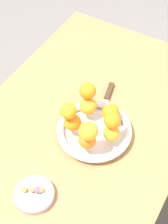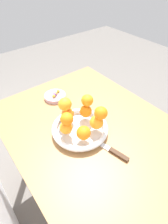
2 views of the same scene
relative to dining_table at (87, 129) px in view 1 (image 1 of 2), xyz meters
The scene contains 19 objects.
ground_plane 0.65m from the dining_table, ahead, with size 6.00×6.00×0.00m, color slate.
dining_table is the anchor object (origin of this frame).
fruit_bowl 0.14m from the dining_table, 44.87° to the left, with size 0.27×0.27×0.04m.
candy_dish 0.38m from the dining_table, ahead, with size 0.13×0.13×0.02m, color #B28C99.
orange_0 0.19m from the dining_table, ahead, with size 0.06×0.06×0.06m, color orange.
orange_1 0.23m from the dining_table, 29.22° to the left, with size 0.06×0.06×0.06m, color orange.
orange_2 0.22m from the dining_table, 61.31° to the left, with size 0.06×0.06×0.06m, color orange.
orange_3 0.19m from the dining_table, 87.82° to the left, with size 0.06×0.06×0.06m, color orange.
orange_4 0.16m from the dining_table, 35.80° to the left, with size 0.06×0.06×0.06m, color orange.
orange_5 0.22m from the dining_table, 54.63° to the left, with size 0.06×0.06×0.06m, color orange.
orange_6 0.24m from the dining_table, ahead, with size 0.06×0.06×0.06m, color orange.
orange_7 0.26m from the dining_table, 62.76° to the left, with size 0.06×0.06×0.06m, color orange.
orange_8 0.28m from the dining_table, 30.68° to the left, with size 0.06×0.06×0.06m, color orange.
candy_ball_0 0.40m from the dining_table, ahead, with size 0.02×0.02×0.02m, color gold.
candy_ball_1 0.37m from the dining_table, ahead, with size 0.02×0.02×0.02m, color gold.
candy_ball_2 0.38m from the dining_table, ahead, with size 0.02×0.02×0.02m, color gold.
candy_ball_3 0.38m from the dining_table, ahead, with size 0.01×0.01×0.01m, color #4C9947.
candy_ball_4 0.38m from the dining_table, ahead, with size 0.02×0.02×0.02m, color #8C4C99.
knife 0.13m from the dining_table, 160.10° to the left, with size 0.26×0.08×0.01m.
Camera 1 is at (0.71, 0.40, 1.74)m, focal length 55.00 mm.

